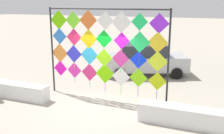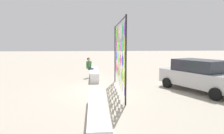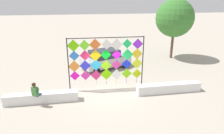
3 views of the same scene
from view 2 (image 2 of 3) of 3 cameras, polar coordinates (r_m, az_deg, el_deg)
name	(u,v)px [view 2 (image 2 of 3)]	position (r m, az deg, el deg)	size (l,w,h in m)	color
ground	(105,91)	(10.20, -2.05, -6.94)	(120.00, 120.00, 0.00)	#ADA393
plaza_ledge_left	(94,74)	(14.02, -5.20, -1.96)	(4.22, 0.55, 0.60)	white
plaza_ledge_right	(97,111)	(6.29, -4.38, -12.88)	(4.22, 0.55, 0.60)	white
kite_display_rack	(119,50)	(9.93, 2.11, 5.06)	(4.94, 0.22, 3.54)	#232328
seated_vendor	(90,66)	(14.13, -6.55, 0.32)	(0.66, 0.70, 1.45)	navy
parked_car	(200,75)	(10.94, 24.53, -2.23)	(4.55, 3.30, 1.62)	#B7B7BC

